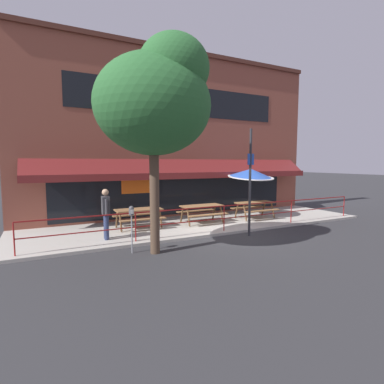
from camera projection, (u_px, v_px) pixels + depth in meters
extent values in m
plane|color=#2D2D30|center=(228.00, 235.00, 11.17)|extent=(120.00, 120.00, 0.00)
cube|color=#ADA89E|center=(202.00, 224.00, 12.94)|extent=(15.00, 4.00, 0.10)
cube|color=brown|center=(180.00, 138.00, 14.56)|extent=(15.00, 0.50, 7.79)
cube|color=black|center=(182.00, 101.00, 14.16)|extent=(10.50, 0.02, 1.40)
cube|color=#522A21|center=(181.00, 52.00, 14.11)|extent=(15.00, 0.62, 0.20)
cube|color=black|center=(183.00, 190.00, 14.58)|extent=(12.00, 0.02, 2.30)
cube|color=orange|center=(138.00, 186.00, 13.52)|extent=(1.50, 0.02, 0.70)
cube|color=maroon|center=(188.00, 167.00, 13.99)|extent=(13.80, 0.92, 0.70)
cube|color=maroon|center=(193.00, 176.00, 13.58)|extent=(13.80, 0.08, 0.28)
cube|color=black|center=(252.00, 175.00, 16.26)|extent=(0.04, 0.28, 0.04)
cube|color=black|center=(254.00, 178.00, 16.15)|extent=(0.18, 0.18, 0.28)
cube|color=beige|center=(254.00, 178.00, 16.15)|extent=(0.13, 0.19, 0.20)
cylinder|color=maroon|center=(14.00, 239.00, 8.27)|extent=(0.04, 0.04, 0.95)
cylinder|color=maroon|center=(136.00, 227.00, 9.83)|extent=(0.04, 0.04, 0.95)
cylinder|color=maroon|center=(224.00, 218.00, 11.38)|extent=(0.04, 0.04, 0.95)
cylinder|color=maroon|center=(291.00, 212.00, 12.94)|extent=(0.04, 0.04, 0.95)
cylinder|color=maroon|center=(344.00, 206.00, 14.50)|extent=(0.04, 0.04, 0.95)
cube|color=maroon|center=(224.00, 206.00, 11.34)|extent=(13.80, 0.04, 0.04)
cube|color=maroon|center=(224.00, 218.00, 11.38)|extent=(13.80, 0.03, 0.03)
cube|color=brown|center=(139.00, 210.00, 11.81)|extent=(1.80, 0.80, 0.05)
cube|color=brown|center=(143.00, 220.00, 11.33)|extent=(1.80, 0.26, 0.04)
cube|color=brown|center=(135.00, 215.00, 12.36)|extent=(1.80, 0.26, 0.04)
cylinder|color=brown|center=(161.00, 218.00, 11.93)|extent=(0.07, 0.30, 0.73)
cylinder|color=brown|center=(155.00, 216.00, 12.49)|extent=(0.07, 0.30, 0.73)
cylinder|color=brown|center=(121.00, 222.00, 11.20)|extent=(0.07, 0.30, 0.73)
cylinder|color=brown|center=(117.00, 219.00, 11.77)|extent=(0.07, 0.30, 0.73)
cube|color=brown|center=(202.00, 206.00, 12.81)|extent=(1.80, 0.80, 0.05)
cube|color=brown|center=(209.00, 215.00, 12.33)|extent=(1.80, 0.26, 0.04)
cube|color=brown|center=(196.00, 211.00, 13.36)|extent=(1.80, 0.26, 0.04)
cylinder|color=brown|center=(222.00, 214.00, 12.93)|extent=(0.07, 0.30, 0.73)
cylinder|color=brown|center=(214.00, 212.00, 13.49)|extent=(0.07, 0.30, 0.73)
cylinder|color=brown|center=(188.00, 217.00, 12.21)|extent=(0.07, 0.30, 0.73)
cylinder|color=brown|center=(182.00, 215.00, 12.77)|extent=(0.07, 0.30, 0.73)
cube|color=brown|center=(255.00, 203.00, 13.88)|extent=(1.80, 0.80, 0.05)
cube|color=brown|center=(263.00, 211.00, 13.39)|extent=(1.80, 0.26, 0.04)
cube|color=brown|center=(247.00, 207.00, 14.42)|extent=(1.80, 0.26, 0.04)
cylinder|color=brown|center=(273.00, 210.00, 13.99)|extent=(0.07, 0.30, 0.73)
cylinder|color=brown|center=(264.00, 208.00, 14.56)|extent=(0.07, 0.30, 0.73)
cylinder|color=brown|center=(245.00, 213.00, 13.27)|extent=(0.07, 0.30, 0.73)
cylinder|color=brown|center=(237.00, 211.00, 13.84)|extent=(0.07, 0.30, 0.73)
cylinder|color=#B7B2A8|center=(250.00, 193.00, 14.15)|extent=(0.04, 0.04, 2.30)
cone|color=#2D56B7|center=(251.00, 173.00, 14.06)|extent=(2.10, 2.13, 0.60)
cylinder|color=white|center=(251.00, 177.00, 14.08)|extent=(2.14, 2.14, 0.25)
sphere|color=#B7B2A8|center=(251.00, 168.00, 14.04)|extent=(0.07, 0.07, 0.07)
cylinder|color=navy|center=(106.00, 226.00, 10.20)|extent=(0.15, 0.15, 0.86)
cylinder|color=navy|center=(107.00, 227.00, 10.02)|extent=(0.15, 0.15, 0.86)
cube|color=#38383D|center=(106.00, 205.00, 10.04)|extent=(0.27, 0.42, 0.60)
cylinder|color=#38383D|center=(105.00, 205.00, 10.28)|extent=(0.10, 0.10, 0.54)
cylinder|color=#38383D|center=(107.00, 207.00, 9.80)|extent=(0.10, 0.10, 0.54)
sphere|color=tan|center=(105.00, 192.00, 10.00)|extent=(0.22, 0.22, 0.22)
cylinder|color=gray|center=(132.00, 234.00, 8.87)|extent=(0.04, 0.04, 1.15)
cylinder|color=#4C4C51|center=(131.00, 212.00, 8.80)|extent=(0.15, 0.15, 0.20)
sphere|color=#4C4C51|center=(131.00, 208.00, 8.79)|extent=(0.14, 0.14, 0.14)
cube|color=silver|center=(132.00, 212.00, 8.73)|extent=(0.08, 0.01, 0.13)
cylinder|color=#2D2D33|center=(250.00, 183.00, 10.86)|extent=(0.09, 0.09, 3.90)
cube|color=blue|center=(251.00, 159.00, 10.76)|extent=(0.28, 0.02, 0.40)
cylinder|color=brown|center=(155.00, 199.00, 8.77)|extent=(0.28, 0.28, 3.23)
ellipsoid|color=#28602D|center=(153.00, 105.00, 8.50)|extent=(3.37, 3.03, 2.86)
ellipsoid|color=#28602D|center=(174.00, 67.00, 8.33)|extent=(2.02, 1.85, 1.85)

